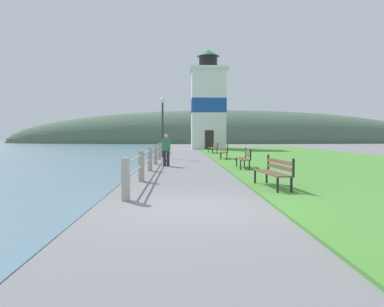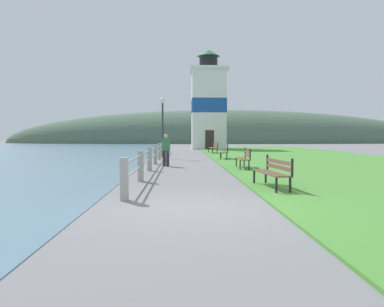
{
  "view_description": "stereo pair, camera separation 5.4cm",
  "coord_description": "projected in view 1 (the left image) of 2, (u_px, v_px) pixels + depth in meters",
  "views": [
    {
      "loc": [
        -0.32,
        -7.83,
        1.56
      ],
      "look_at": [
        0.48,
        16.86,
        0.3
      ],
      "focal_mm": 35.0,
      "sensor_mm": 36.0,
      "label": 1
    },
    {
      "loc": [
        -0.26,
        -7.83,
        1.56
      ],
      "look_at": [
        0.48,
        16.86,
        0.3
      ],
      "focal_mm": 35.0,
      "sensor_mm": 36.0,
      "label": 2
    }
  ],
  "objects": [
    {
      "name": "distant_hillside",
      "position": [
        225.0,
        143.0,
        68.92
      ],
      "size": [
        80.0,
        16.0,
        12.0
      ],
      "color": "#4C6651",
      "rests_on": "ground_plane"
    },
    {
      "name": "park_bench_by_lighthouse",
      "position": [
        214.0,
        147.0,
        30.28
      ],
      "size": [
        0.65,
        1.95,
        0.94
      ],
      "rotation": [
        0.0,
        0.0,
        3.24
      ],
      "color": "brown",
      "rests_on": "ground_plane"
    },
    {
      "name": "ground_plane",
      "position": [
        195.0,
        208.0,
        7.9
      ],
      "size": [
        160.0,
        160.0,
        0.0
      ],
      "primitive_type": "plane",
      "color": "slate"
    },
    {
      "name": "grass_verge",
      "position": [
        307.0,
        159.0,
        23.56
      ],
      "size": [
        12.0,
        46.31,
        0.06
      ],
      "color": "#4C8E38",
      "rests_on": "ground_plane"
    },
    {
      "name": "park_bench_midway",
      "position": [
        245.0,
        157.0,
        16.74
      ],
      "size": [
        0.58,
        1.91,
        0.94
      ],
      "rotation": [
        0.0,
        0.0,
        3.08
      ],
      "color": "brown",
      "rests_on": "ground_plane"
    },
    {
      "name": "lighthouse",
      "position": [
        208.0,
        105.0,
        40.06
      ],
      "size": [
        4.07,
        4.07,
        10.57
      ],
      "color": "white",
      "rests_on": "ground_plane"
    },
    {
      "name": "person_strolling",
      "position": [
        166.0,
        149.0,
        18.32
      ],
      "size": [
        0.41,
        0.26,
        1.57
      ],
      "rotation": [
        0.0,
        0.0,
        1.44
      ],
      "color": "#28282D",
      "rests_on": "ground_plane"
    },
    {
      "name": "lamp_post",
      "position": [
        163.0,
        116.0,
        24.47
      ],
      "size": [
        0.36,
        0.36,
        3.96
      ],
      "color": "#333338",
      "rests_on": "ground_plane"
    },
    {
      "name": "park_bench_near",
      "position": [
        275.0,
        170.0,
        10.6
      ],
      "size": [
        0.67,
        2.03,
        0.94
      ],
      "rotation": [
        0.0,
        0.0,
        3.24
      ],
      "color": "brown",
      "rests_on": "ground_plane"
    },
    {
      "name": "park_bench_far",
      "position": [
        225.0,
        151.0,
        23.16
      ],
      "size": [
        0.69,
        1.72,
        0.94
      ],
      "rotation": [
        0.0,
        0.0,
        3.01
      ],
      "color": "brown",
      "rests_on": "ground_plane"
    },
    {
      "name": "seawall_railing",
      "position": [
        158.0,
        152.0,
        21.42
      ],
      "size": [
        0.18,
        25.42,
        1.02
      ],
      "color": "#A8A399",
      "rests_on": "ground_plane"
    }
  ]
}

